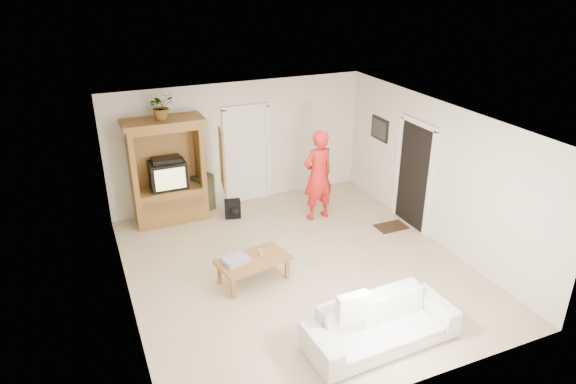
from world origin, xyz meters
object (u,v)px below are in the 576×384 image
man (318,175)px  coffee_table (253,261)px  sofa (381,324)px  armoire (169,178)px

man → coffee_table: 2.64m
sofa → armoire: bearing=108.0°
sofa → coffee_table: (-1.08, 2.10, 0.06)m
man → coffee_table: size_ratio=1.50×
man → sofa: man is taller
man → coffee_table: (-1.97, -1.66, -0.56)m
armoire → sofa: (1.82, -4.86, -0.60)m
man → sofa: size_ratio=0.88×
man → sofa: bearing=68.1°
man → coffee_table: man is taller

